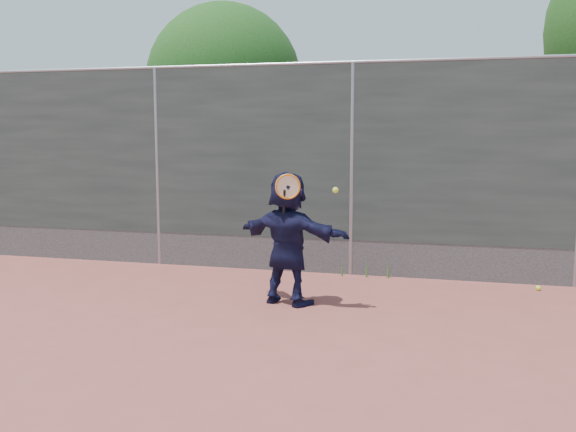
# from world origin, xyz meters

# --- Properties ---
(ground) EXTENTS (80.00, 80.00, 0.00)m
(ground) POSITION_xyz_m (0.00, 0.00, 0.00)
(ground) COLOR #9E4C42
(ground) RESTS_ON ground
(player) EXTENTS (1.54, 0.89, 1.58)m
(player) POSITION_xyz_m (-0.47, 1.73, 0.79)
(player) COLOR #121333
(player) RESTS_ON ground
(ball_ground) EXTENTS (0.07, 0.07, 0.07)m
(ball_ground) POSITION_xyz_m (2.51, 3.16, 0.03)
(ball_ground) COLOR #D8F837
(ball_ground) RESTS_ON ground
(fence) EXTENTS (20.00, 0.06, 3.03)m
(fence) POSITION_xyz_m (-0.00, 3.50, 1.58)
(fence) COLOR #38423D
(fence) RESTS_ON ground
(swing_action) EXTENTS (0.72, 0.15, 0.51)m
(swing_action) POSITION_xyz_m (-0.37, 1.54, 1.40)
(swing_action) COLOR orange
(swing_action) RESTS_ON ground
(tree_left) EXTENTS (3.15, 3.00, 4.53)m
(tree_left) POSITION_xyz_m (-2.85, 6.55, 2.94)
(tree_left) COLOR #382314
(tree_left) RESTS_ON ground
(weed_clump) EXTENTS (0.68, 0.07, 0.30)m
(weed_clump) POSITION_xyz_m (0.29, 3.38, 0.13)
(weed_clump) COLOR #387226
(weed_clump) RESTS_ON ground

